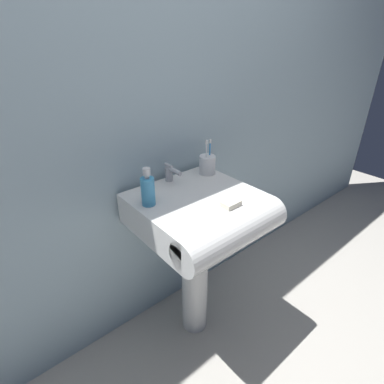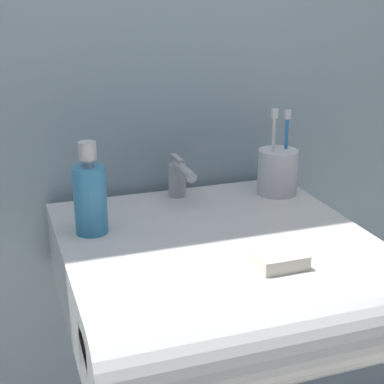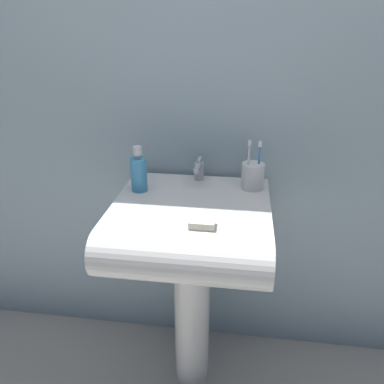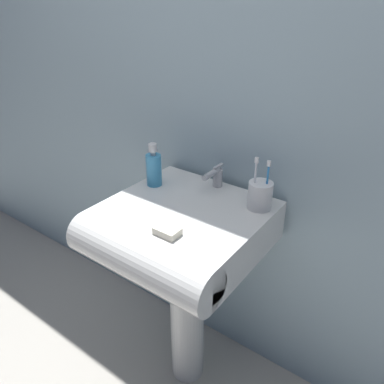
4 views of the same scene
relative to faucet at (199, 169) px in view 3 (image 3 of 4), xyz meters
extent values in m
plane|color=#ADA89E|center=(0.00, -0.19, -0.91)|extent=(6.00, 6.00, 0.00)
cube|color=#9EB7C1|center=(0.00, 0.10, 0.29)|extent=(5.00, 0.05, 2.40)
cylinder|color=white|center=(0.00, -0.19, -0.55)|extent=(0.14, 0.14, 0.71)
cube|color=white|center=(0.00, -0.19, -0.12)|extent=(0.55, 0.49, 0.15)
cylinder|color=white|center=(0.00, -0.43, -0.12)|extent=(0.55, 0.15, 0.15)
cylinder|color=#B7B7BC|center=(0.00, 0.01, -0.01)|extent=(0.04, 0.04, 0.07)
cylinder|color=#B7B7BC|center=(0.00, -0.03, 0.02)|extent=(0.02, 0.10, 0.02)
cube|color=#B7B7BC|center=(0.00, 0.01, 0.03)|extent=(0.01, 0.06, 0.01)
cylinder|color=white|center=(0.21, -0.04, 0.00)|extent=(0.08, 0.08, 0.10)
cylinder|color=white|center=(0.19, -0.05, 0.04)|extent=(0.01, 0.01, 0.16)
cube|color=white|center=(0.19, -0.05, 0.13)|extent=(0.01, 0.01, 0.02)
cylinder|color=#338CD8|center=(0.23, -0.04, 0.04)|extent=(0.01, 0.01, 0.15)
cube|color=white|center=(0.23, -0.04, 0.12)|extent=(0.01, 0.01, 0.02)
cylinder|color=#3F99CC|center=(-0.21, -0.12, 0.01)|extent=(0.06, 0.06, 0.13)
cylinder|color=silver|center=(-0.21, -0.12, 0.08)|extent=(0.02, 0.02, 0.01)
cylinder|color=silver|center=(-0.21, -0.12, 0.11)|extent=(0.03, 0.03, 0.03)
cube|color=silver|center=(0.06, -0.36, -0.04)|extent=(0.08, 0.05, 0.02)
camera|label=1|loc=(-0.79, -1.11, 0.61)|focal=28.00mm
camera|label=2|loc=(-0.36, -1.12, 0.38)|focal=55.00mm
camera|label=3|loc=(0.16, -1.36, 0.53)|focal=35.00mm
camera|label=4|loc=(0.69, -1.10, 0.62)|focal=35.00mm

